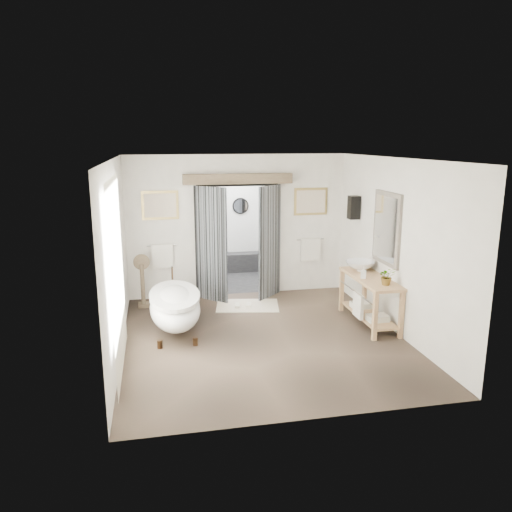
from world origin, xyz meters
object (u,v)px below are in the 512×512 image
rug (247,306)px  basin (360,266)px  vanity (369,296)px  clawfoot_tub (175,306)px

rug → basin: basin is taller
vanity → basin: bearing=89.4°
clawfoot_tub → basin: basin is taller
rug → basin: (1.92, -0.92, 0.94)m
rug → basin: size_ratio=2.23×
clawfoot_tub → rug: (1.44, 1.06, -0.44)m
clawfoot_tub → basin: 3.39m
clawfoot_tub → vanity: clawfoot_tub is taller
clawfoot_tub → basin: size_ratio=3.49×
vanity → basin: basin is taller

